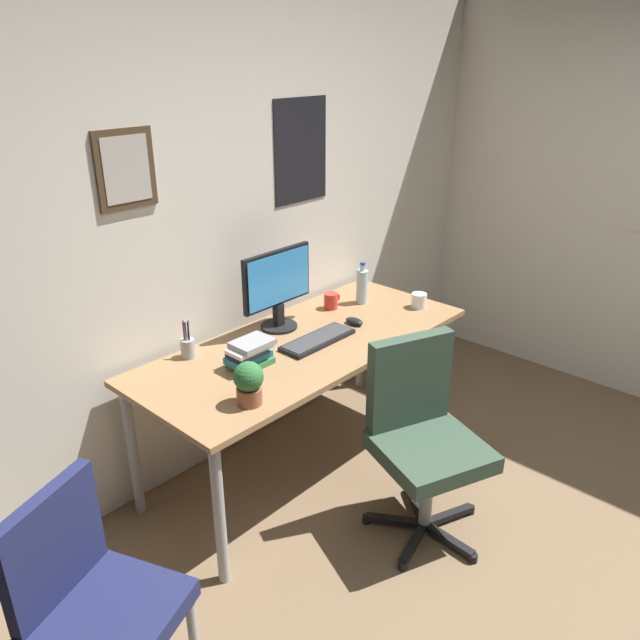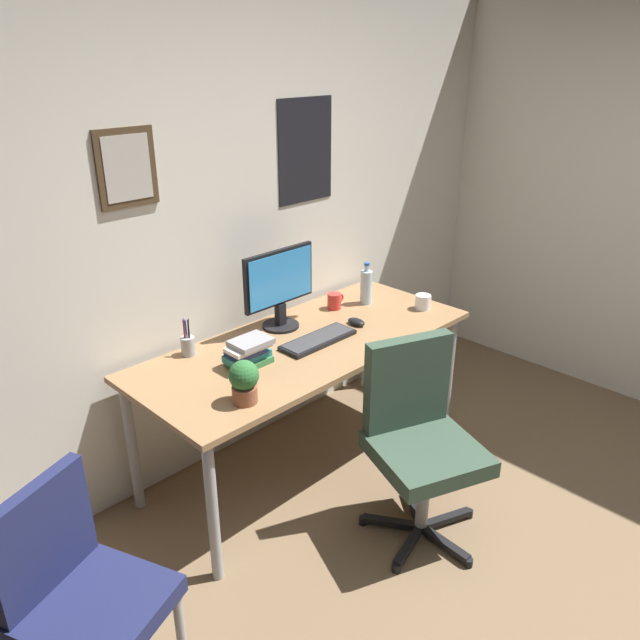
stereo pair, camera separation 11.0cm
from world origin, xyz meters
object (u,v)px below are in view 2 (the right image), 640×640
at_px(water_bottle, 366,286).
at_px(monitor, 279,285).
at_px(coffee_mug_far, 335,301).
at_px(book_stack_left, 248,352).
at_px(potted_plant, 244,380).
at_px(side_chair, 79,589).
at_px(computer_mouse, 356,322).
at_px(keyboard, 318,340).
at_px(office_chair, 419,432).
at_px(pen_cup, 188,345).
at_px(coffee_mug_near, 423,302).

bearing_deg(water_bottle, monitor, 169.81).
distance_m(coffee_mug_far, book_stack_left, 0.82).
bearing_deg(potted_plant, side_chair, -166.60).
bearing_deg(computer_mouse, potted_plant, -167.89).
relative_size(keyboard, water_bottle, 1.70).
relative_size(monitor, computer_mouse, 4.18).
xyz_separation_m(office_chair, coffee_mug_far, (0.41, 0.93, 0.27)).
height_order(computer_mouse, potted_plant, potted_plant).
xyz_separation_m(water_bottle, coffee_mug_far, (-0.19, 0.08, -0.06)).
relative_size(computer_mouse, coffee_mug_far, 0.93).
relative_size(coffee_mug_far, book_stack_left, 0.54).
relative_size(side_chair, keyboard, 2.03).
xyz_separation_m(keyboard, pen_cup, (-0.56, 0.35, 0.04)).
relative_size(side_chair, potted_plant, 4.49).
relative_size(keyboard, pen_cup, 2.15).
bearing_deg(keyboard, potted_plant, -162.87).
bearing_deg(pen_cup, computer_mouse, -22.04).
bearing_deg(pen_cup, keyboard, -32.26).
height_order(office_chair, pen_cup, office_chair).
relative_size(keyboard, book_stack_left, 1.96).
distance_m(computer_mouse, water_bottle, 0.34).
distance_m(potted_plant, book_stack_left, 0.34).
distance_m(office_chair, coffee_mug_far, 1.05).
distance_m(monitor, book_stack_left, 0.49).
relative_size(office_chair, potted_plant, 4.87).
height_order(office_chair, side_chair, office_chair).
bearing_deg(keyboard, pen_cup, 147.74).
xyz_separation_m(office_chair, coffee_mug_near, (0.77, 0.56, 0.26)).
bearing_deg(potted_plant, keyboard, 17.13).
xyz_separation_m(computer_mouse, coffee_mug_far, (0.09, 0.25, 0.03)).
bearing_deg(office_chair, water_bottle, 54.87).
xyz_separation_m(pen_cup, book_stack_left, (0.14, -0.29, 0.01)).
bearing_deg(book_stack_left, office_chair, -62.01).
relative_size(office_chair, monitor, 2.07).
bearing_deg(book_stack_left, potted_plant, -131.87).
distance_m(water_bottle, potted_plant, 1.27).
distance_m(office_chair, book_stack_left, 0.88).
bearing_deg(pen_cup, side_chair, -142.03).
relative_size(computer_mouse, coffee_mug_near, 0.87).
bearing_deg(office_chair, coffee_mug_near, 36.04).
bearing_deg(keyboard, office_chair, -92.01).
bearing_deg(keyboard, water_bottle, 17.07).
distance_m(keyboard, potted_plant, 0.68).
bearing_deg(monitor, potted_plant, -142.81).
bearing_deg(coffee_mug_far, coffee_mug_near, -45.61).
bearing_deg(coffee_mug_near, water_bottle, 120.14).
distance_m(water_bottle, coffee_mug_far, 0.21).
distance_m(side_chair, potted_plant, 0.98).
height_order(keyboard, computer_mouse, computer_mouse).
relative_size(side_chair, coffee_mug_far, 7.42).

